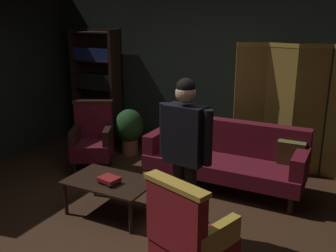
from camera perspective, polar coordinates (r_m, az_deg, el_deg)
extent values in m
plane|color=#331E11|center=(4.37, -4.96, -14.72)|extent=(10.00, 10.00, 0.00)
cube|color=black|center=(6.02, 7.27, 8.05)|extent=(7.20, 0.10, 2.80)
cube|color=olive|center=(5.73, 12.25, 2.82)|extent=(0.43, 0.23, 1.90)
cube|color=#B78E33|center=(5.60, 12.83, 12.01)|extent=(0.43, 0.23, 0.06)
cube|color=olive|center=(5.67, 16.48, 2.37)|extent=(0.45, 0.17, 1.90)
cube|color=#B78E33|center=(5.53, 17.25, 11.65)|extent=(0.45, 0.18, 0.06)
cube|color=olive|center=(5.65, 20.75, 1.92)|extent=(0.42, 0.24, 1.90)
cube|color=#B78E33|center=(5.51, 21.72, 11.22)|extent=(0.43, 0.25, 0.06)
cube|color=black|center=(7.15, -13.45, 5.98)|extent=(0.06, 0.32, 2.05)
cube|color=black|center=(6.64, -7.89, 5.51)|extent=(0.06, 0.32, 2.05)
cube|color=black|center=(7.00, -10.02, 5.97)|extent=(0.90, 0.02, 2.05)
cube|color=black|center=(7.12, -10.37, -1.89)|extent=(0.86, 0.30, 0.02)
cube|color=black|center=(6.99, -10.57, 1.87)|extent=(0.86, 0.30, 0.02)
cube|color=#1E4C28|center=(6.94, -10.72, 2.83)|extent=(0.78, 0.22, 0.23)
cube|color=black|center=(6.89, -10.77, 5.76)|extent=(0.86, 0.30, 0.02)
cube|color=black|center=(6.85, -10.94, 6.82)|extent=(0.78, 0.22, 0.24)
cube|color=black|center=(6.82, -10.99, 9.75)|extent=(0.86, 0.30, 0.02)
cube|color=navy|center=(6.79, -11.15, 10.71)|extent=(0.78, 0.22, 0.21)
cube|color=black|center=(6.78, -11.21, 13.80)|extent=(0.86, 0.30, 0.02)
cylinder|color=black|center=(5.31, -2.63, -7.50)|extent=(0.07, 0.07, 0.22)
cylinder|color=black|center=(4.75, 18.14, -11.38)|extent=(0.07, 0.07, 0.22)
cylinder|color=black|center=(5.79, 0.33, -5.38)|extent=(0.07, 0.07, 0.22)
cylinder|color=black|center=(5.28, 19.25, -8.56)|extent=(0.07, 0.07, 0.22)
cube|color=#4C0F19|center=(5.12, 8.37, -6.04)|extent=(2.10, 0.76, 0.20)
cube|color=#4C0F19|center=(5.28, 9.62, -1.56)|extent=(2.10, 0.18, 0.46)
cube|color=#4C0F19|center=(5.41, -1.39, -2.03)|extent=(0.16, 0.68, 0.26)
cube|color=#4C0F19|center=(4.84, 19.55, -5.25)|extent=(0.16, 0.68, 0.26)
cube|color=beige|center=(5.50, 0.98, -1.48)|extent=(0.34, 0.13, 0.34)
cube|color=#4C5123|center=(5.04, 18.22, -4.04)|extent=(0.34, 0.16, 0.35)
cylinder|color=black|center=(4.63, -15.29, -10.64)|extent=(0.04, 0.04, 0.39)
cylinder|color=black|center=(4.13, -5.71, -13.59)|extent=(0.04, 0.04, 0.39)
cylinder|color=black|center=(4.99, -11.12, -8.29)|extent=(0.04, 0.04, 0.39)
cylinder|color=black|center=(4.53, -1.96, -10.61)|extent=(0.04, 0.04, 0.39)
cube|color=black|center=(4.46, -8.81, -8.29)|extent=(1.00, 0.64, 0.03)
cylinder|color=#B78E33|center=(3.77, 3.71, -18.35)|extent=(0.04, 0.04, 0.22)
cube|color=maroon|center=(3.37, 4.04, -18.27)|extent=(0.71, 0.71, 0.24)
cube|color=maroon|center=(3.02, 1.18, -13.93)|extent=(0.57, 0.29, 0.54)
cube|color=#B78E33|center=(2.88, 1.21, -8.94)|extent=(0.61, 0.32, 0.04)
cube|color=#B78E33|center=(3.11, 7.55, -16.48)|extent=(0.25, 0.50, 0.22)
cube|color=#B78E33|center=(3.38, 1.02, -13.44)|extent=(0.25, 0.50, 0.22)
cylinder|color=black|center=(5.65, -14.01, -6.47)|extent=(0.04, 0.04, 0.22)
cylinder|color=black|center=(5.56, -9.37, -6.56)|extent=(0.04, 0.04, 0.22)
cylinder|color=black|center=(6.07, -13.05, -4.80)|extent=(0.04, 0.04, 0.22)
cylinder|color=black|center=(5.98, -8.73, -4.85)|extent=(0.04, 0.04, 0.22)
cube|color=#4C0F19|center=(5.73, -11.42, -3.51)|extent=(0.76, 0.76, 0.24)
cube|color=#4C0F19|center=(5.83, -11.22, 0.87)|extent=(0.55, 0.37, 0.54)
cube|color=black|center=(5.76, -11.38, 3.65)|extent=(0.59, 0.40, 0.04)
cube|color=black|center=(5.71, -13.91, -1.31)|extent=(0.31, 0.48, 0.22)
cube|color=black|center=(5.62, -9.14, -1.32)|extent=(0.31, 0.48, 0.22)
cylinder|color=black|center=(3.89, 3.38, -11.65)|extent=(0.12, 0.12, 0.86)
cylinder|color=black|center=(3.95, 1.61, -11.13)|extent=(0.12, 0.12, 0.86)
cube|color=maroon|center=(3.72, 2.57, -4.97)|extent=(0.34, 0.20, 0.09)
cube|color=black|center=(3.64, 2.62, -1.30)|extent=(0.42, 0.26, 0.58)
cube|color=white|center=(3.72, 3.52, -0.45)|extent=(0.14, 0.03, 0.41)
cube|color=maroon|center=(3.67, 3.62, 3.03)|extent=(0.09, 0.03, 0.04)
cylinder|color=black|center=(3.52, 6.09, -1.83)|extent=(0.09, 0.09, 0.54)
cylinder|color=black|center=(3.77, -0.61, -0.51)|extent=(0.09, 0.09, 0.54)
sphere|color=tan|center=(3.54, 2.71, 5.05)|extent=(0.20, 0.20, 0.20)
sphere|color=black|center=(3.53, 2.72, 5.84)|extent=(0.18, 0.18, 0.18)
cylinder|color=brown|center=(6.39, -5.81, -3.06)|extent=(0.28, 0.28, 0.28)
ellipsoid|color=#193D19|center=(6.28, -5.91, 0.03)|extent=(0.49, 0.49, 0.56)
cube|color=black|center=(4.37, -8.94, -8.42)|extent=(0.26, 0.22, 0.03)
cube|color=maroon|center=(4.36, -8.96, -7.96)|extent=(0.25, 0.21, 0.04)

